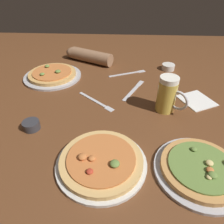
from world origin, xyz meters
name	(u,v)px	position (x,y,z in m)	size (l,w,h in m)	color
ground_plane	(112,118)	(0.00, 0.00, -0.01)	(2.40, 2.40, 0.03)	brown
pizza_plate_near	(200,169)	(0.30, -0.28, 0.02)	(0.29, 0.29, 0.05)	#B2B2B7
pizza_plate_far	(53,75)	(-0.36, 0.35, 0.02)	(0.32, 0.32, 0.05)	#B2B2B7
pizza_plate_side	(101,161)	(-0.02, -0.27, 0.02)	(0.30, 0.30, 0.05)	silver
beer_mug_dark	(168,95)	(0.24, 0.06, 0.08)	(0.12, 0.10, 0.16)	gold
ramekin_sauce	(168,67)	(0.32, 0.49, 0.02)	(0.08, 0.08, 0.03)	silver
ramekin_butter	(31,125)	(-0.32, -0.10, 0.02)	(0.07, 0.07, 0.03)	#333338
napkin_folded	(197,100)	(0.40, 0.14, 0.00)	(0.14, 0.15, 0.01)	white
fork_left	(128,73)	(0.08, 0.41, 0.00)	(0.22, 0.11, 0.01)	silver
knife_right	(134,90)	(0.10, 0.22, 0.00)	(0.12, 0.22, 0.01)	silver
fork_spare	(96,101)	(-0.08, 0.10, 0.00)	(0.19, 0.16, 0.01)	silver
diner_arm	(87,56)	(-0.20, 0.58, 0.04)	(0.32, 0.20, 0.08)	#936B4C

